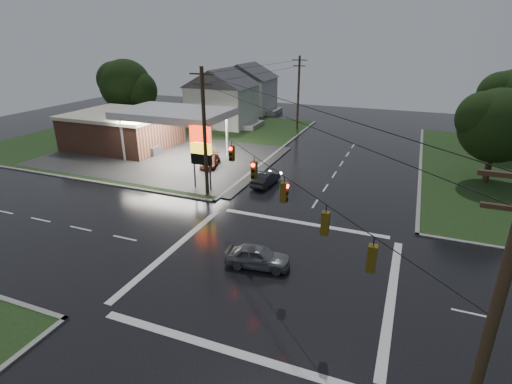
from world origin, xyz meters
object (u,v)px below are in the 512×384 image
at_px(utility_pole_nw, 205,131).
at_px(utility_pole_n, 298,92).
at_px(tree_nw_behind, 127,85).
at_px(car_crossing, 258,256).
at_px(utility_pole_se, 487,341).
at_px(gas_station, 130,128).
at_px(pylon_sign, 201,147).
at_px(car_north, 266,178).
at_px(house_near, 222,97).
at_px(tree_ne_near, 499,126).
at_px(house_far, 247,87).
at_px(car_pump, 210,162).

xyz_separation_m(utility_pole_nw, utility_pole_n, (0.00, 28.50, -0.25)).
bearing_deg(utility_pole_nw, tree_nw_behind, 139.90).
bearing_deg(car_crossing, utility_pole_se, -139.95).
relative_size(gas_station, pylon_sign, 4.37).
bearing_deg(gas_station, utility_pole_se, -39.70).
xyz_separation_m(car_north, car_crossing, (4.53, -13.54, 0.03)).
relative_size(utility_pole_n, tree_nw_behind, 1.05).
height_order(house_near, tree_ne_near, tree_ne_near).
bearing_deg(utility_pole_n, house_near, -170.09).
bearing_deg(tree_ne_near, utility_pole_nw, -152.14).
relative_size(utility_pole_n, car_north, 2.63).
distance_m(pylon_sign, utility_pole_se, 28.34).
bearing_deg(tree_nw_behind, pylon_sign, -39.87).
distance_m(house_far, car_pump, 32.82).
distance_m(house_near, house_far, 12.04).
xyz_separation_m(tree_nw_behind, car_north, (28.37, -16.37, -5.52)).
distance_m(gas_station, car_north, 21.18).
relative_size(tree_ne_near, car_crossing, 2.22).
relative_size(gas_station, tree_ne_near, 2.92).
bearing_deg(house_far, car_north, -64.39).
distance_m(utility_pole_nw, car_pump, 9.48).
height_order(utility_pole_n, car_north, utility_pole_n).
xyz_separation_m(utility_pole_nw, car_pump, (-3.50, 7.16, -5.14)).
bearing_deg(house_near, pylon_sign, -67.72).
distance_m(tree_nw_behind, car_north, 33.21).
height_order(gas_station, car_north, gas_station).
height_order(utility_pole_nw, car_pump, utility_pole_nw).
relative_size(utility_pole_se, tree_nw_behind, 1.10).
height_order(pylon_sign, utility_pole_n, utility_pole_n).
relative_size(utility_pole_n, car_crossing, 2.59).
distance_m(house_near, car_pump, 21.26).
height_order(utility_pole_nw, utility_pole_se, same).
height_order(pylon_sign, car_crossing, pylon_sign).
xyz_separation_m(pylon_sign, tree_ne_near, (24.64, 11.49, 1.55)).
xyz_separation_m(utility_pole_n, tree_ne_near, (23.64, -16.01, 0.09)).
height_order(utility_pole_nw, car_crossing, utility_pole_nw).
bearing_deg(tree_nw_behind, tree_ne_near, -9.47).
height_order(utility_pole_n, car_crossing, utility_pole_n).
relative_size(pylon_sign, tree_ne_near, 0.67).
bearing_deg(utility_pole_nw, car_pump, 116.06).
height_order(utility_pole_n, house_far, utility_pole_n).
relative_size(utility_pole_se, house_far, 1.00).
bearing_deg(house_far, car_pump, -74.06).
xyz_separation_m(utility_pole_nw, house_near, (-11.45, 26.50, -1.32)).
height_order(utility_pole_n, tree_ne_near, utility_pole_n).
distance_m(pylon_sign, house_near, 27.56).
distance_m(pylon_sign, car_north, 6.80).
distance_m(utility_pole_n, tree_nw_behind, 25.63).
bearing_deg(house_near, car_crossing, -60.87).
relative_size(house_near, car_north, 2.77).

